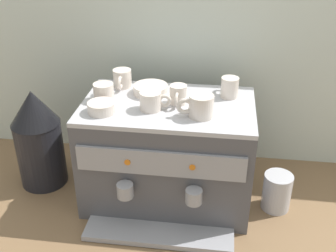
# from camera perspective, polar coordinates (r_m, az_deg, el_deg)

# --- Properties ---
(ground_plane) EXTENTS (4.00, 4.00, 0.00)m
(ground_plane) POSITION_cam_1_polar(r_m,az_deg,el_deg) (1.68, 0.00, -9.27)
(ground_plane) COLOR brown
(tiled_backsplash_wall) EXTENTS (2.80, 0.03, 0.90)m
(tiled_backsplash_wall) POSITION_cam_1_polar(r_m,az_deg,el_deg) (1.75, 1.50, 9.37)
(tiled_backsplash_wall) COLOR silver
(tiled_backsplash_wall) RESTS_ON ground_plane
(espresso_machine) EXTENTS (0.61, 0.48, 0.40)m
(espresso_machine) POSITION_cam_1_polar(r_m,az_deg,el_deg) (1.56, -0.03, -3.69)
(espresso_machine) COLOR #4C4C51
(espresso_machine) RESTS_ON ground_plane
(ceramic_cup_0) EXTENTS (0.07, 0.11, 0.07)m
(ceramic_cup_0) POSITION_cam_1_polar(r_m,az_deg,el_deg) (1.59, -6.28, 6.44)
(ceramic_cup_0) COLOR beige
(ceramic_cup_0) RESTS_ON espresso_machine
(ceramic_cup_1) EXTENTS (0.07, 0.10, 0.06)m
(ceramic_cup_1) POSITION_cam_1_polar(r_m,az_deg,el_deg) (1.50, -8.80, 4.64)
(ceramic_cup_1) COLOR beige
(ceramic_cup_1) RESTS_ON espresso_machine
(ceramic_cup_2) EXTENTS (0.12, 0.08, 0.08)m
(ceramic_cup_2) POSITION_cam_1_polar(r_m,az_deg,el_deg) (1.37, 4.38, 2.73)
(ceramic_cup_2) COLOR beige
(ceramic_cup_2) RESTS_ON espresso_machine
(ceramic_cup_3) EXTENTS (0.06, 0.10, 0.07)m
(ceramic_cup_3) POSITION_cam_1_polar(r_m,az_deg,el_deg) (1.45, 1.39, 4.27)
(ceramic_cup_3) COLOR beige
(ceramic_cup_3) RESTS_ON espresso_machine
(ceramic_cup_4) EXTENTS (0.06, 0.10, 0.07)m
(ceramic_cup_4) POSITION_cam_1_polar(r_m,az_deg,el_deg) (1.52, 8.36, 5.30)
(ceramic_cup_4) COLOR beige
(ceramic_cup_4) RESTS_ON espresso_machine
(ceramic_cup_5) EXTENTS (0.11, 0.07, 0.06)m
(ceramic_cup_5) POSITION_cam_1_polar(r_m,az_deg,el_deg) (1.41, -2.24, 3.44)
(ceramic_cup_5) COLOR beige
(ceramic_cup_5) RESTS_ON espresso_machine
(ceramic_bowl_0) EXTENTS (0.13, 0.13, 0.03)m
(ceramic_bowl_0) POSITION_cam_1_polar(r_m,az_deg,el_deg) (1.54, -2.38, 5.00)
(ceramic_bowl_0) COLOR beige
(ceramic_bowl_0) RESTS_ON espresso_machine
(ceramic_bowl_1) EXTENTS (0.09, 0.09, 0.04)m
(ceramic_bowl_1) POSITION_cam_1_polar(r_m,az_deg,el_deg) (1.42, -9.06, 2.50)
(ceramic_bowl_1) COLOR beige
(ceramic_bowl_1) RESTS_ON espresso_machine
(coffee_grinder) EXTENTS (0.19, 0.19, 0.40)m
(coffee_grinder) POSITION_cam_1_polar(r_m,az_deg,el_deg) (1.71, -17.28, -1.57)
(coffee_grinder) COLOR black
(coffee_grinder) RESTS_ON ground_plane
(milk_pitcher) EXTENTS (0.11, 0.11, 0.14)m
(milk_pitcher) POSITION_cam_1_polar(r_m,az_deg,el_deg) (1.62, 14.63, -8.66)
(milk_pitcher) COLOR #B7B7BC
(milk_pitcher) RESTS_ON ground_plane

